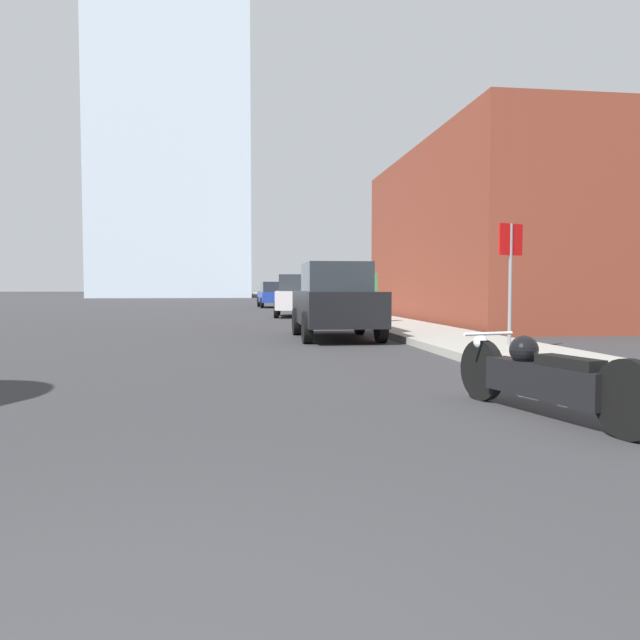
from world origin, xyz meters
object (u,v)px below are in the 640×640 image
Objects in this scene: parked_car_silver at (298,296)px; parked_car_blue at (274,295)px; stop_sign at (511,263)px; pedestrian at (371,293)px; motorcycle at (542,377)px; parked_car_black at (336,301)px.

parked_car_silver is 12.84m from parked_car_blue.
stop_sign reaches higher than parked_car_silver.
pedestrian is (-0.97, 7.96, -0.64)m from stop_sign.
motorcycle is at bearing -83.81° from parked_car_silver.
pedestrian reaches higher than parked_car_blue.
parked_car_black is 1.00× the size of parked_car_blue.
parked_car_blue is at bearing 95.25° from pedestrian.
pedestrian is at bearing -72.14° from parked_car_silver.
pedestrian is (1.31, 13.68, 0.69)m from motorcycle.
parked_car_black is 24.40m from parked_car_blue.
parked_car_black is 4.68m from pedestrian.
parked_car_black is at bearing 78.99° from motorcycle.
stop_sign reaches higher than parked_car_blue.
parked_car_black reaches higher than motorcycle.
motorcycle is 6.30m from stop_sign.
pedestrian reaches higher than parked_car_silver.
stop_sign reaches higher than motorcycle.
parked_car_blue is (-0.54, 33.78, 0.42)m from motorcycle.
motorcycle is 0.62× the size of parked_car_blue.
parked_car_black is (-0.51, 9.38, 0.53)m from motorcycle.
parked_car_blue is (-0.02, 24.40, -0.12)m from parked_car_black.
parked_car_blue is at bearing 76.77° from motorcycle.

